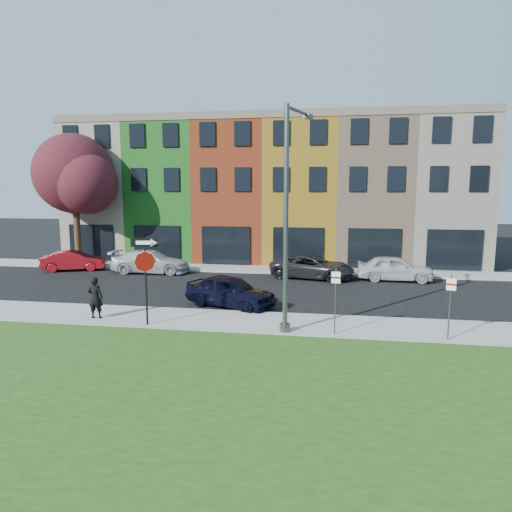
% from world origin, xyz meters
% --- Properties ---
extents(ground, '(120.00, 120.00, 0.00)m').
position_xyz_m(ground, '(0.00, 0.00, 0.00)').
color(ground, black).
rests_on(ground, ground).
extents(sidewalk_near, '(40.00, 3.00, 0.12)m').
position_xyz_m(sidewalk_near, '(2.00, 3.00, 0.06)').
color(sidewalk_near, gray).
rests_on(sidewalk_near, ground).
extents(sidewalk_far, '(40.00, 2.40, 0.12)m').
position_xyz_m(sidewalk_far, '(-3.00, 15.00, 0.06)').
color(sidewalk_far, gray).
rests_on(sidewalk_far, ground).
extents(rowhouse_block, '(30.00, 10.12, 10.00)m').
position_xyz_m(rowhouse_block, '(-2.50, 21.18, 4.99)').
color(rowhouse_block, beige).
rests_on(rowhouse_block, ground).
extents(stop_sign, '(1.05, 0.18, 3.41)m').
position_xyz_m(stop_sign, '(-4.91, 1.91, 2.54)').
color(stop_sign, black).
rests_on(stop_sign, sidewalk_near).
extents(man, '(0.66, 0.47, 1.72)m').
position_xyz_m(man, '(-7.33, 2.42, 0.98)').
color(man, black).
rests_on(man, sidewalk_near).
extents(sedan_near, '(4.79, 5.53, 1.46)m').
position_xyz_m(sedan_near, '(-2.37, 5.51, 0.73)').
color(sedan_near, black).
rests_on(sedan_near, ground).
extents(parked_car_red, '(4.01, 4.94, 1.33)m').
position_xyz_m(parked_car_red, '(-14.62, 13.02, 0.66)').
color(parked_car_red, maroon).
rests_on(parked_car_red, ground).
extents(parked_car_silver, '(2.47, 5.19, 1.46)m').
position_xyz_m(parked_car_silver, '(-9.27, 13.03, 0.73)').
color(parked_car_silver, '#B0AFB4').
rests_on(parked_car_silver, ground).
extents(parked_car_dark, '(4.38, 5.98, 1.40)m').
position_xyz_m(parked_car_dark, '(1.10, 12.90, 0.70)').
color(parked_car_dark, black).
rests_on(parked_car_dark, ground).
extents(parked_car_white, '(1.91, 4.43, 1.49)m').
position_xyz_m(parked_car_white, '(5.93, 12.93, 0.74)').
color(parked_car_white, silver).
rests_on(parked_car_white, ground).
extents(street_lamp, '(1.04, 2.50, 8.20)m').
position_xyz_m(street_lamp, '(0.56, 2.10, 4.25)').
color(street_lamp, '#4D5053').
rests_on(street_lamp, sidewalk_near).
extents(parking_sign_a, '(0.32, 0.09, 2.46)m').
position_xyz_m(parking_sign_a, '(2.33, 1.89, 1.63)').
color(parking_sign_a, '#4D5053').
rests_on(parking_sign_a, sidewalk_near).
extents(parking_sign_b, '(0.31, 0.14, 2.32)m').
position_xyz_m(parking_sign_b, '(6.27, 1.89, 1.56)').
color(parking_sign_b, '#4D5053').
rests_on(parking_sign_b, sidewalk_near).
extents(tree_purple, '(6.55, 5.73, 9.01)m').
position_xyz_m(tree_purple, '(-15.35, 15.12, 6.25)').
color(tree_purple, black).
rests_on(tree_purple, sidewalk_far).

